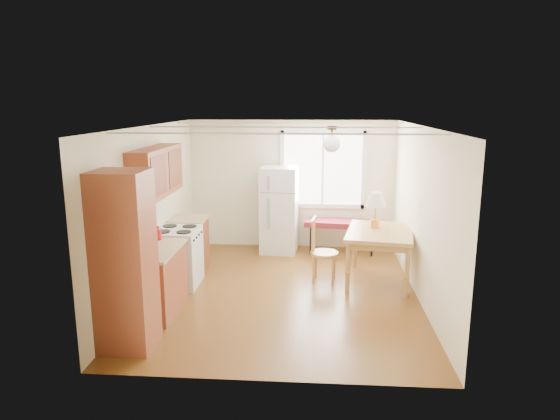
# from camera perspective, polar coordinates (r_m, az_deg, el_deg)

# --- Properties ---
(room_shell) EXTENTS (4.60, 5.60, 2.62)m
(room_shell) POSITION_cam_1_polar(r_m,az_deg,el_deg) (7.35, 0.39, -0.22)
(room_shell) COLOR #502D10
(room_shell) RESTS_ON ground
(kitchen_run) EXTENTS (0.65, 3.40, 2.20)m
(kitchen_run) POSITION_cam_1_polar(r_m,az_deg,el_deg) (7.17, -13.83, -4.29)
(kitchen_run) COLOR brown
(kitchen_run) RESTS_ON ground
(window_unit) EXTENTS (1.64, 0.05, 1.51)m
(window_unit) POSITION_cam_1_polar(r_m,az_deg,el_deg) (9.72, 4.90, 4.60)
(window_unit) COLOR white
(window_unit) RESTS_ON room_shell
(pendant_light) EXTENTS (0.26, 0.26, 0.40)m
(pendant_light) POSITION_cam_1_polar(r_m,az_deg,el_deg) (7.59, 5.93, 7.65)
(pendant_light) COLOR #302015
(pendant_light) RESTS_ON room_shell
(refrigerator) EXTENTS (0.72, 0.73, 1.64)m
(refrigerator) POSITION_cam_1_polar(r_m,az_deg,el_deg) (9.52, -0.09, 0.03)
(refrigerator) COLOR white
(refrigerator) RESTS_ON ground
(bench) EXTENTS (1.41, 0.65, 0.63)m
(bench) POSITION_cam_1_polar(r_m,az_deg,el_deg) (9.55, 7.00, -1.61)
(bench) COLOR maroon
(bench) RESTS_ON ground
(dining_table) EXTENTS (1.22, 1.49, 0.84)m
(dining_table) POSITION_cam_1_polar(r_m,az_deg,el_deg) (8.09, 11.34, -3.04)
(dining_table) COLOR #A67C40
(dining_table) RESTS_ON ground
(chair) EXTENTS (0.46, 0.45, 1.02)m
(chair) POSITION_cam_1_polar(r_m,az_deg,el_deg) (8.03, 4.43, -4.08)
(chair) COLOR #A67C40
(chair) RESTS_ON ground
(table_lamp) EXTENTS (0.33, 0.33, 0.58)m
(table_lamp) POSITION_cam_1_polar(r_m,az_deg,el_deg) (8.16, 10.90, 0.89)
(table_lamp) COLOR gold
(table_lamp) RESTS_ON dining_table
(coffee_maker) EXTENTS (0.22, 0.27, 0.39)m
(coffee_maker) POSITION_cam_1_polar(r_m,az_deg,el_deg) (6.49, -15.80, -4.28)
(coffee_maker) COLOR black
(coffee_maker) RESTS_ON kitchen_run
(kettle) EXTENTS (0.11, 0.11, 0.21)m
(kettle) POSITION_cam_1_polar(r_m,az_deg,el_deg) (7.36, -13.80, -2.67)
(kettle) COLOR red
(kettle) RESTS_ON kitchen_run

